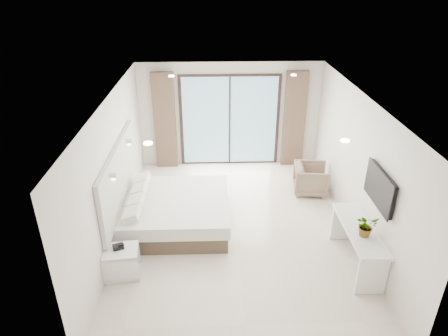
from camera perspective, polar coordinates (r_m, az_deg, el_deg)
The scene contains 8 objects.
ground at distance 8.16m, azimuth 1.75°, elevation -8.75°, with size 6.20×6.20×0.00m, color beige.
room_shell at distance 8.03m, azimuth 0.16°, elevation 3.62°, with size 4.62×6.22×2.72m.
bed at distance 8.18m, azimuth -7.07°, elevation -6.20°, with size 2.14×2.03×0.74m.
nightstand at distance 7.16m, azimuth -14.37°, elevation -12.92°, with size 0.62×0.53×0.52m.
phone at distance 7.02m, azimuth -14.89°, elevation -10.82°, with size 0.18×0.14×0.06m, color black.
console_desk at distance 7.35m, azimuth 18.66°, elevation -9.44°, with size 0.51×1.62×0.77m.
plant at distance 7.01m, azimuth 19.62°, elevation -8.05°, with size 0.34×0.38×0.30m, color #33662D.
armchair at distance 9.45m, azimuth 12.31°, elevation -1.35°, with size 0.74×0.69×0.76m, color #8B705B.
Camera 1 is at (-0.47, -6.62, 4.74)m, focal length 32.00 mm.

